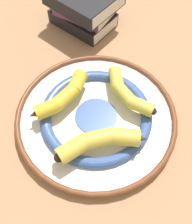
% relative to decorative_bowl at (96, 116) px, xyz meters
% --- Properties ---
extents(ground_plane, '(2.80, 2.80, 0.00)m').
position_rel_decorative_bowl_xyz_m(ground_plane, '(0.02, 0.04, -0.02)').
color(ground_plane, '#A87A56').
extents(decorative_bowl, '(0.40, 0.40, 0.04)m').
position_rel_decorative_bowl_xyz_m(decorative_bowl, '(0.00, 0.00, 0.00)').
color(decorative_bowl, white).
rests_on(decorative_bowl, ground_plane).
extents(banana_a, '(0.21, 0.07, 0.04)m').
position_rel_decorative_bowl_xyz_m(banana_a, '(0.02, 0.08, 0.04)').
color(banana_a, gold).
rests_on(banana_a, decorative_bowl).
extents(banana_b, '(0.16, 0.11, 0.04)m').
position_rel_decorative_bowl_xyz_m(banana_b, '(0.07, -0.06, 0.04)').
color(banana_b, gold).
rests_on(banana_b, decorative_bowl).
extents(banana_c, '(0.08, 0.17, 0.03)m').
position_rel_decorative_bowl_xyz_m(banana_c, '(-0.09, -0.02, 0.04)').
color(banana_c, gold).
rests_on(banana_c, decorative_bowl).
extents(book_stack, '(0.23, 0.24, 0.12)m').
position_rel_decorative_bowl_xyz_m(book_stack, '(-0.08, -0.35, 0.05)').
color(book_stack, black).
rests_on(book_stack, ground_plane).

